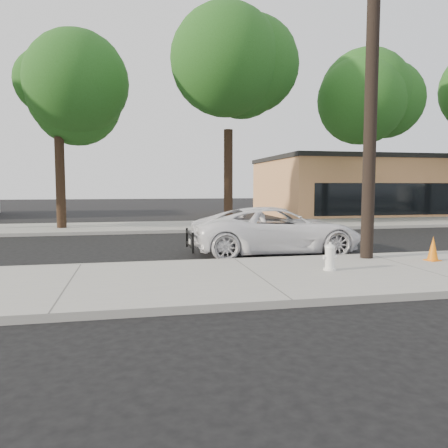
% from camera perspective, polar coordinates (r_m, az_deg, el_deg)
% --- Properties ---
extents(ground, '(120.00, 120.00, 0.00)m').
position_cam_1_polar(ground, '(13.96, -0.60, -3.75)').
color(ground, black).
rests_on(ground, ground).
extents(near_sidewalk, '(90.00, 4.40, 0.15)m').
position_cam_1_polar(near_sidewalk, '(9.84, 4.33, -7.04)').
color(near_sidewalk, gray).
rests_on(near_sidewalk, ground).
extents(far_sidewalk, '(90.00, 5.00, 0.15)m').
position_cam_1_polar(far_sidewalk, '(22.30, -4.86, -0.29)').
color(far_sidewalk, gray).
rests_on(far_sidewalk, ground).
extents(curb_near, '(90.00, 0.12, 0.16)m').
position_cam_1_polar(curb_near, '(11.93, 1.38, -4.90)').
color(curb_near, '#9E9B93').
rests_on(curb_near, ground).
extents(building_main, '(18.00, 10.00, 4.00)m').
position_cam_1_polar(building_main, '(34.95, 20.55, 4.48)').
color(building_main, tan).
rests_on(building_main, ground).
extents(utility_pole, '(1.40, 0.34, 9.00)m').
position_cam_1_polar(utility_pole, '(12.79, 18.68, 16.35)').
color(utility_pole, black).
rests_on(utility_pole, near_sidewalk).
extents(tree_b, '(4.34, 4.20, 8.45)m').
position_cam_1_polar(tree_b, '(22.19, -20.46, 15.14)').
color(tree_b, black).
rests_on(tree_b, far_sidewalk).
extents(tree_c, '(4.96, 4.80, 9.55)m').
position_cam_1_polar(tree_c, '(22.26, 1.23, 17.41)').
color(tree_c, black).
rests_on(tree_c, far_sidewalk).
extents(tree_d, '(4.50, 4.35, 8.75)m').
position_cam_1_polar(tree_d, '(25.41, 19.45, 14.32)').
color(tree_d, black).
rests_on(tree_d, far_sidewalk).
extents(police_cruiser, '(5.35, 2.56, 1.47)m').
position_cam_1_polar(police_cruiser, '(13.78, 6.90, -0.83)').
color(police_cruiser, white).
rests_on(police_cruiser, ground).
extents(fire_hydrant, '(0.33, 0.30, 0.62)m').
position_cam_1_polar(fire_hydrant, '(10.55, 13.67, -4.28)').
color(fire_hydrant, white).
rests_on(fire_hydrant, near_sidewalk).
extents(traffic_cone, '(0.39, 0.39, 0.64)m').
position_cam_1_polar(traffic_cone, '(12.82, 25.63, -2.96)').
color(traffic_cone, orange).
rests_on(traffic_cone, near_sidewalk).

